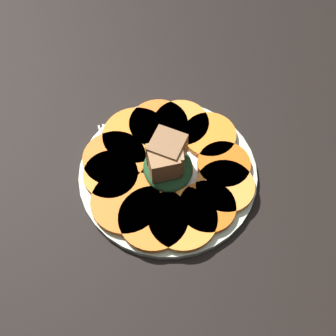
# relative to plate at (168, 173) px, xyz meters

# --- Properties ---
(table_slab) EXTENTS (1.20, 1.20, 0.02)m
(table_slab) POSITION_rel_plate_xyz_m (0.00, 0.00, -0.02)
(table_slab) COLOR black
(table_slab) RESTS_ON ground
(plate) EXTENTS (0.26, 0.26, 0.01)m
(plate) POSITION_rel_plate_xyz_m (0.00, 0.00, 0.00)
(plate) COLOR beige
(plate) RESTS_ON table_slab
(carrot_slice_0) EXTENTS (0.09, 0.09, 0.01)m
(carrot_slice_0) POSITION_rel_plate_xyz_m (-0.08, -0.01, 0.01)
(carrot_slice_0) COLOR orange
(carrot_slice_0) RESTS_ON plate
(carrot_slice_1) EXTENTS (0.10, 0.10, 0.01)m
(carrot_slice_1) POSITION_rel_plate_xyz_m (-0.06, -0.04, 0.01)
(carrot_slice_1) COLOR orange
(carrot_slice_1) RESTS_ON plate
(carrot_slice_2) EXTENTS (0.09, 0.09, 0.01)m
(carrot_slice_2) POSITION_rel_plate_xyz_m (-0.03, -0.08, 0.01)
(carrot_slice_2) COLOR orange
(carrot_slice_2) RESTS_ON plate
(carrot_slice_3) EXTENTS (0.08, 0.08, 0.01)m
(carrot_slice_3) POSITION_rel_plate_xyz_m (0.00, -0.08, 0.01)
(carrot_slice_3) COLOR orange
(carrot_slice_3) RESTS_ON plate
(carrot_slice_4) EXTENTS (0.10, 0.10, 0.01)m
(carrot_slice_4) POSITION_rel_plate_xyz_m (0.05, -0.06, 0.01)
(carrot_slice_4) COLOR orange
(carrot_slice_4) RESTS_ON plate
(carrot_slice_5) EXTENTS (0.10, 0.10, 0.01)m
(carrot_slice_5) POSITION_rel_plate_xyz_m (0.07, -0.03, 0.01)
(carrot_slice_5) COLOR orange
(carrot_slice_5) RESTS_ON plate
(carrot_slice_6) EXTENTS (0.10, 0.10, 0.01)m
(carrot_slice_6) POSITION_rel_plate_xyz_m (0.08, 0.01, 0.01)
(carrot_slice_6) COLOR orange
(carrot_slice_6) RESTS_ON plate
(carrot_slice_7) EXTENTS (0.08, 0.08, 0.01)m
(carrot_slice_7) POSITION_rel_plate_xyz_m (0.06, 0.05, 0.01)
(carrot_slice_7) COLOR #D56013
(carrot_slice_7) RESTS_ON plate
(carrot_slice_8) EXTENTS (0.08, 0.08, 0.01)m
(carrot_slice_8) POSITION_rel_plate_xyz_m (0.04, 0.08, 0.01)
(carrot_slice_8) COLOR orange
(carrot_slice_8) RESTS_ON plate
(carrot_slice_9) EXTENTS (0.08, 0.08, 0.01)m
(carrot_slice_9) POSITION_rel_plate_xyz_m (-0.00, 0.08, 0.01)
(carrot_slice_9) COLOR #D45F12
(carrot_slice_9) RESTS_ON plate
(carrot_slice_10) EXTENTS (0.08, 0.08, 0.01)m
(carrot_slice_10) POSITION_rel_plate_xyz_m (-0.05, 0.07, 0.01)
(carrot_slice_10) COLOR orange
(carrot_slice_10) RESTS_ON plate
(carrot_slice_11) EXTENTS (0.09, 0.09, 0.01)m
(carrot_slice_11) POSITION_rel_plate_xyz_m (-0.08, 0.03, 0.01)
(carrot_slice_11) COLOR orange
(carrot_slice_11) RESTS_ON plate
(center_pile) EXTENTS (0.08, 0.07, 0.07)m
(center_pile) POSITION_rel_plate_xyz_m (-0.00, -0.00, 0.04)
(center_pile) COLOR #1E4723
(center_pile) RESTS_ON plate
(fork) EXTENTS (0.20, 0.06, 0.00)m
(fork) POSITION_rel_plate_xyz_m (-0.00, -0.07, 0.01)
(fork) COLOR silver
(fork) RESTS_ON plate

